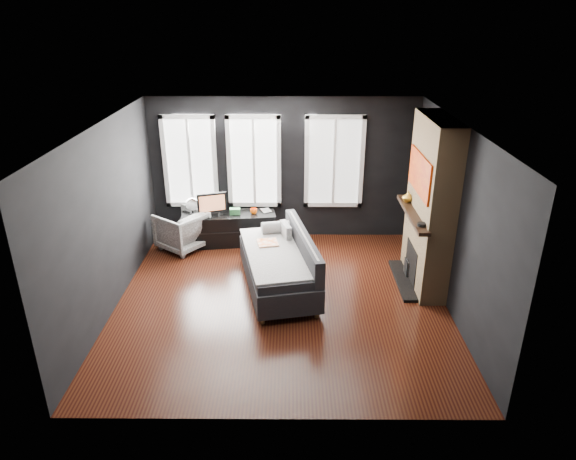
{
  "coord_description": "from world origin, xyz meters",
  "views": [
    {
      "loc": [
        0.15,
        -6.83,
        4.14
      ],
      "look_at": [
        0.1,
        0.3,
        1.05
      ],
      "focal_mm": 32.0,
      "sensor_mm": 36.0,
      "label": 1
    }
  ],
  "objects_px": {
    "media_console": "(229,228)",
    "mantel_vase": "(408,197)",
    "sofa": "(278,262)",
    "armchair": "(182,229)",
    "book": "(262,206)",
    "monitor": "(212,203)",
    "mug": "(254,210)"
  },
  "relations": [
    {
      "from": "armchair",
      "to": "media_console",
      "type": "xyz_separation_m",
      "value": [
        0.85,
        0.24,
        -0.1
      ]
    },
    {
      "from": "armchair",
      "to": "mantel_vase",
      "type": "relative_size",
      "value": 4.23
    },
    {
      "from": "armchair",
      "to": "book",
      "type": "xyz_separation_m",
      "value": [
        1.46,
        0.37,
        0.31
      ]
    },
    {
      "from": "media_console",
      "to": "mantel_vase",
      "type": "height_order",
      "value": "mantel_vase"
    },
    {
      "from": "monitor",
      "to": "mantel_vase",
      "type": "xyz_separation_m",
      "value": [
        3.37,
        -0.98,
        0.48
      ]
    },
    {
      "from": "book",
      "to": "mantel_vase",
      "type": "height_order",
      "value": "mantel_vase"
    },
    {
      "from": "sofa",
      "to": "armchair",
      "type": "distance_m",
      "value": 2.33
    },
    {
      "from": "sofa",
      "to": "armchair",
      "type": "bearing_deg",
      "value": 129.34
    },
    {
      "from": "book",
      "to": "armchair",
      "type": "bearing_deg",
      "value": -165.93
    },
    {
      "from": "monitor",
      "to": "mug",
      "type": "xyz_separation_m",
      "value": [
        0.76,
        0.08,
        -0.18
      ]
    },
    {
      "from": "armchair",
      "to": "mug",
      "type": "relative_size",
      "value": 6.03
    },
    {
      "from": "mug",
      "to": "mantel_vase",
      "type": "xyz_separation_m",
      "value": [
        2.61,
        -1.06,
        0.66
      ]
    },
    {
      "from": "media_console",
      "to": "book",
      "type": "height_order",
      "value": "book"
    },
    {
      "from": "monitor",
      "to": "book",
      "type": "xyz_separation_m",
      "value": [
        0.91,
        0.2,
        -0.13
      ]
    },
    {
      "from": "sofa",
      "to": "book",
      "type": "height_order",
      "value": "sofa"
    },
    {
      "from": "mug",
      "to": "mantel_vase",
      "type": "relative_size",
      "value": 0.7
    },
    {
      "from": "mug",
      "to": "mantel_vase",
      "type": "distance_m",
      "value": 2.89
    },
    {
      "from": "monitor",
      "to": "mug",
      "type": "bearing_deg",
      "value": -12.34
    },
    {
      "from": "sofa",
      "to": "monitor",
      "type": "relative_size",
      "value": 3.93
    },
    {
      "from": "media_console",
      "to": "mug",
      "type": "bearing_deg",
      "value": -5.78
    },
    {
      "from": "armchair",
      "to": "mug",
      "type": "distance_m",
      "value": 1.37
    },
    {
      "from": "sofa",
      "to": "mug",
      "type": "xyz_separation_m",
      "value": [
        -0.49,
        1.72,
        0.2
      ]
    },
    {
      "from": "sofa",
      "to": "book",
      "type": "xyz_separation_m",
      "value": [
        -0.35,
        1.83,
        0.25
      ]
    },
    {
      "from": "mug",
      "to": "sofa",
      "type": "bearing_deg",
      "value": -73.95
    },
    {
      "from": "sofa",
      "to": "armchair",
      "type": "height_order",
      "value": "sofa"
    },
    {
      "from": "monitor",
      "to": "mug",
      "type": "height_order",
      "value": "monitor"
    },
    {
      "from": "media_console",
      "to": "monitor",
      "type": "xyz_separation_m",
      "value": [
        -0.29,
        -0.07,
        0.54
      ]
    },
    {
      "from": "mug",
      "to": "book",
      "type": "height_order",
      "value": "book"
    },
    {
      "from": "media_console",
      "to": "mantel_vase",
      "type": "xyz_separation_m",
      "value": [
        3.08,
        -1.05,
        1.02
      ]
    },
    {
      "from": "sofa",
      "to": "book",
      "type": "distance_m",
      "value": 1.88
    },
    {
      "from": "media_console",
      "to": "book",
      "type": "relative_size",
      "value": 7.8
    },
    {
      "from": "media_console",
      "to": "monitor",
      "type": "distance_m",
      "value": 0.62
    }
  ]
}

